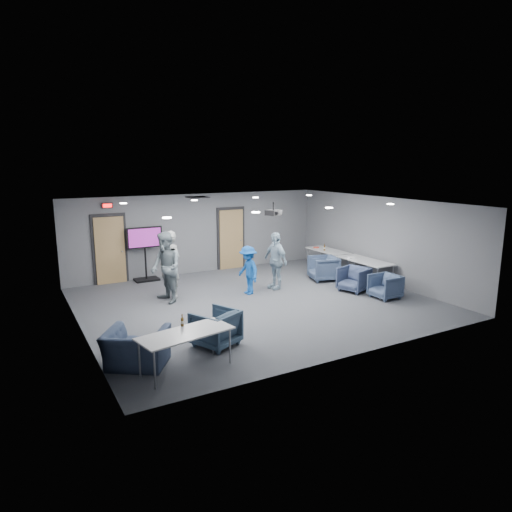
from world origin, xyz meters
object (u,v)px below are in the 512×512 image
chair_front_a (216,328)px  table_right_b (365,261)px  table_right_a (328,251)px  bottle_front (182,322)px  tv_stand (145,250)px  chair_right_a (323,268)px  projector (273,212)px  person_b (166,268)px  person_d (248,270)px  person_a (170,265)px  table_front_left (186,335)px  person_c (275,261)px  chair_right_b (354,279)px  bottle_right (324,248)px  chair_front_b (137,348)px  chair_right_c (385,286)px

chair_front_a → table_right_b: chair_front_a is taller
table_right_a → bottle_front: size_ratio=7.38×
tv_stand → table_right_a: bearing=-16.4°
chair_right_a → projector: (-2.40, -0.82, 2.01)m
person_b → person_d: size_ratio=1.37×
person_a → table_front_left: 4.72m
person_b → person_c: person_b is taller
person_b → table_right_a: 6.18m
person_d → bottle_front: person_d is taller
table_right_b → bottle_front: 7.58m
person_a → chair_right_b: person_a is taller
bottle_front → tv_stand: bearing=80.2°
person_d → person_b: bearing=-101.0°
bottle_front → projector: bearing=37.3°
projector → person_c: bearing=32.9°
person_b → tv_stand: bearing=169.3°
person_a → bottle_right: person_a is taller
table_right_a → tv_stand: size_ratio=0.99×
person_a → chair_front_b: (-2.01, -3.94, -0.59)m
chair_right_b → chair_front_a: size_ratio=0.94×
table_front_left → bottle_right: bottle_right is taller
table_right_a → tv_stand: 6.21m
table_right_b → bottle_front: size_ratio=8.09×
chair_right_b → table_front_left: size_ratio=0.43×
tv_stand → chair_front_a: bearing=-92.2°
person_d → table_front_left: bearing=-43.1°
person_b → table_front_left: (-1.01, -4.17, -0.29)m
chair_front_b → chair_right_a: bearing=-119.8°
chair_front_a → bottle_front: (-0.88, -0.45, 0.43)m
chair_front_b → table_right_b: size_ratio=0.58×
person_b → tv_stand: size_ratio=1.11×
chair_front_b → projector: size_ratio=2.36×
table_right_a → chair_right_b: bearing=159.0°
chair_right_c → projector: bearing=-121.3°
person_b → table_right_b: bearing=73.1°
person_a → chair_right_b: (4.93, -2.01, -0.58)m
table_front_left → tv_stand: 6.85m
chair_right_c → projector: 3.76m
table_front_left → bottle_front: bottle_front is taller
chair_right_c → tv_stand: bearing=-134.6°
table_right_b → person_a: bearing=76.1°
table_right_a → table_front_left: size_ratio=0.94×
table_right_a → tv_stand: (-5.95, 1.76, 0.30)m
bottle_front → chair_right_c: bearing=10.7°
person_d → projector: (0.46, -0.61, 1.70)m
person_c → chair_right_a: bearing=86.6°
bottle_right → chair_front_b: bearing=-150.4°
person_a → chair_front_b: 4.46m
chair_right_a → table_front_left: chair_right_a is taller
table_right_b → projector: projector is taller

